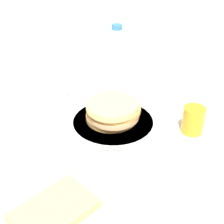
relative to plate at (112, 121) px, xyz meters
name	(u,v)px	position (x,y,z in m)	size (l,w,h in m)	color
ground_plane	(109,126)	(-0.01, 0.00, -0.01)	(4.00, 4.00, 0.00)	silver
plate	(112,121)	(0.00, 0.00, 0.00)	(0.26, 0.26, 0.01)	white
pancake_stack	(113,111)	(0.00, 0.00, 0.04)	(0.16, 0.16, 0.06)	#B38440
juice_glass	(193,120)	(0.15, -0.18, 0.03)	(0.06, 0.06, 0.08)	orange
cream_jug	(53,87)	(-0.06, 0.23, 0.04)	(0.09, 0.09, 0.12)	white
water_bottle_near	(117,52)	(0.24, 0.25, 0.08)	(0.08, 0.08, 0.20)	silver
napkin	(54,210)	(-0.31, -0.17, 0.00)	(0.17, 0.12, 0.02)	#E5D166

